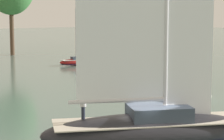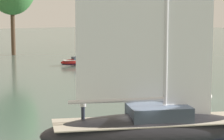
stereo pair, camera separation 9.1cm
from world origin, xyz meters
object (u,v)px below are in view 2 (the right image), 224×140
sailboat_main (148,127)px  channel_buoy (160,75)px  sailboat_moored_far_slip (80,61)px  motor_tender (198,93)px

sailboat_main → channel_buoy: bearing=41.1°
channel_buoy → sailboat_main: bearing=-138.9°
sailboat_moored_far_slip → motor_tender: 28.90m
sailboat_main → sailboat_moored_far_slip: size_ratio=1.97×
sailboat_main → sailboat_moored_far_slip: sailboat_main is taller
sailboat_moored_far_slip → motor_tender: sailboat_moored_far_slip is taller
sailboat_moored_far_slip → channel_buoy: (-3.51, -19.13, 0.25)m
sailboat_main → motor_tender: sailboat_main is taller
sailboat_main → channel_buoy: sailboat_main is taller
sailboat_moored_far_slip → motor_tender: (-8.03, -27.76, -0.02)m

